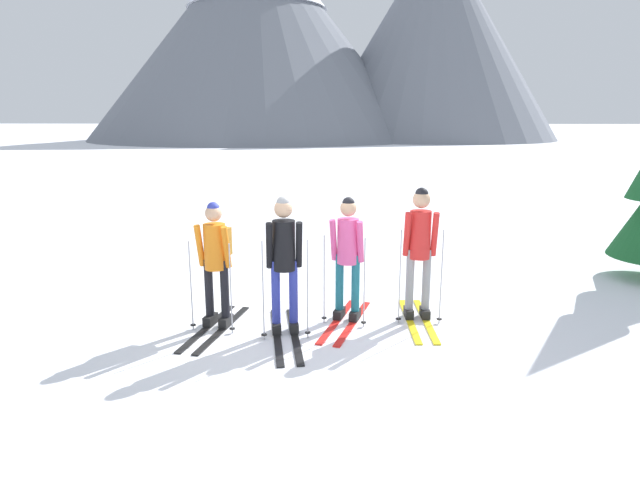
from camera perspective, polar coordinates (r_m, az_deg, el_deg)
ground_plane at (r=7.09m, az=-1.85°, el=-9.31°), size 400.00×400.00×0.00m
skier_in_orange at (r=7.02m, az=-10.93°, el=-1.89°), size 0.61×1.66×1.64m
skier_in_black at (r=6.65m, az=-3.80°, el=-2.12°), size 0.63×1.81×1.75m
skier_in_pink at (r=7.11m, az=2.98°, el=-1.31°), size 0.71×1.67×1.67m
skier_in_red at (r=7.25m, az=10.45°, el=-0.57°), size 0.61×1.61×1.79m
mountain_ridge_distant at (r=67.89m, az=-0.42°, el=21.15°), size 54.96×39.67×24.31m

